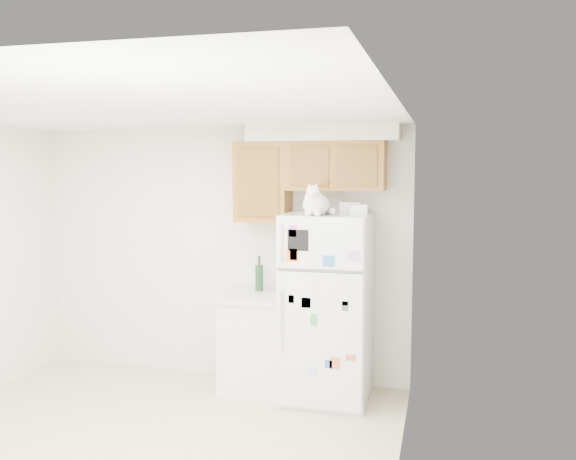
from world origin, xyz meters
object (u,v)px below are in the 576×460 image
(refrigerator, at_px, (327,307))
(bottle_green, at_px, (259,273))
(base_counter, at_px, (257,341))
(storage_box_front, at_px, (358,210))
(bottle_amber, at_px, (260,277))
(cat, at_px, (316,203))
(storage_box_back, at_px, (349,208))

(refrigerator, height_order, bottle_green, refrigerator)
(base_counter, xyz_separation_m, storage_box_front, (0.97, -0.13, 1.28))
(base_counter, relative_size, bottle_amber, 3.39)
(refrigerator, height_order, cat, cat)
(cat, height_order, bottle_amber, cat)
(bottle_green, bearing_deg, storage_box_back, -6.74)
(base_counter, distance_m, bottle_green, 0.65)
(cat, xyz_separation_m, bottle_amber, (-0.64, 0.45, -0.75))
(base_counter, xyz_separation_m, bottle_amber, (-0.02, 0.15, 0.59))
(storage_box_back, distance_m, storage_box_front, 0.21)
(base_counter, relative_size, cat, 2.26)
(base_counter, height_order, bottle_green, bottle_green)
(storage_box_back, bearing_deg, storage_box_front, -74.75)
(storage_box_front, bearing_deg, cat, -165.43)
(storage_box_front, height_order, bottle_amber, storage_box_front)
(storage_box_back, bearing_deg, cat, -138.90)
(base_counter, xyz_separation_m, cat, (0.63, -0.30, 1.34))
(refrigerator, xyz_separation_m, bottle_green, (-0.71, 0.23, 0.24))
(cat, height_order, storage_box_back, cat)
(cat, distance_m, storage_box_back, 0.43)
(refrigerator, bearing_deg, bottle_amber, 162.29)
(storage_box_front, bearing_deg, bottle_amber, 151.91)
(refrigerator, height_order, base_counter, refrigerator)
(refrigerator, relative_size, cat, 4.17)
(cat, xyz_separation_m, storage_box_back, (0.24, 0.35, -0.06))
(refrigerator, bearing_deg, storage_box_back, 35.38)
(base_counter, distance_m, storage_box_back, 1.55)
(cat, distance_m, bottle_amber, 1.09)
(base_counter, height_order, storage_box_back, storage_box_back)
(base_counter, bearing_deg, cat, -25.62)
(bottle_amber, bearing_deg, storage_box_front, -15.87)
(bottle_green, distance_m, bottle_amber, 0.03)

